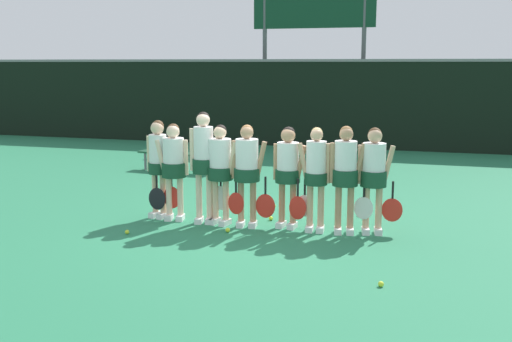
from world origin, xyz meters
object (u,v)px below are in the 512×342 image
(player_2, at_px, (204,158))
(player_6, at_px, (316,172))
(tennis_ball_3, at_px, (350,225))
(player_3, at_px, (221,166))
(tennis_ball_5, at_px, (127,232))
(player_8, at_px, (374,171))
(tennis_ball_0, at_px, (359,214))
(bench_courtside, at_px, (178,155))
(tennis_ball_6, at_px, (271,218))
(player_1, at_px, (173,163))
(tennis_ball_1, at_px, (381,284))
(scoreboard, at_px, (314,10))
(tennis_ball_2, at_px, (160,195))
(tennis_ball_7, at_px, (228,230))
(player_5, at_px, (288,168))
(player_4, at_px, (247,167))
(player_7, at_px, (346,171))
(player_0, at_px, (159,161))
(tennis_ball_8, at_px, (274,206))

(player_2, height_order, player_6, player_2)
(tennis_ball_3, bearing_deg, player_2, -170.10)
(player_3, distance_m, tennis_ball_5, 1.78)
(player_8, distance_m, tennis_ball_0, 1.39)
(bench_courtside, height_order, tennis_ball_6, bench_courtside)
(player_3, xyz_separation_m, player_6, (1.54, 0.02, -0.02))
(player_1, relative_size, tennis_ball_1, 23.65)
(player_3, height_order, tennis_ball_3, player_3)
(player_8, xyz_separation_m, tennis_ball_6, (-1.69, 0.31, -0.93))
(scoreboard, distance_m, player_8, 11.08)
(tennis_ball_1, xyz_separation_m, tennis_ball_2, (-4.55, 3.69, -0.00))
(scoreboard, distance_m, tennis_ball_7, 11.57)
(scoreboard, relative_size, player_1, 3.38)
(player_2, bearing_deg, scoreboard, 82.03)
(tennis_ball_6, relative_size, tennis_ball_7, 0.99)
(scoreboard, distance_m, bench_courtside, 7.48)
(player_8, xyz_separation_m, tennis_ball_5, (-3.60, -1.09, -0.93))
(player_1, height_order, tennis_ball_5, player_1)
(player_5, xyz_separation_m, player_6, (0.45, -0.09, -0.02))
(player_5, xyz_separation_m, tennis_ball_1, (1.64, -2.20, -0.93))
(player_4, height_order, tennis_ball_2, player_4)
(tennis_ball_6, bearing_deg, tennis_ball_3, -1.60)
(tennis_ball_6, bearing_deg, player_7, -18.09)
(player_0, bearing_deg, tennis_ball_2, 123.76)
(tennis_ball_5, bearing_deg, player_5, 24.84)
(bench_courtside, bearing_deg, scoreboard, 76.95)
(player_2, bearing_deg, tennis_ball_3, 0.65)
(tennis_ball_5, bearing_deg, player_6, 19.53)
(tennis_ball_5, bearing_deg, tennis_ball_0, 32.21)
(bench_courtside, xyz_separation_m, player_0, (1.46, -4.12, 0.57))
(player_3, xyz_separation_m, player_5, (1.08, 0.11, -0.00))
(player_2, relative_size, player_5, 1.13)
(player_7, height_order, tennis_ball_3, player_7)
(player_8, xyz_separation_m, tennis_ball_1, (0.31, -2.24, -0.93))
(player_0, height_order, tennis_ball_7, player_0)
(player_8, bearing_deg, player_3, 173.08)
(player_2, xyz_separation_m, tennis_ball_5, (-0.91, -0.96, -1.05))
(player_1, distance_m, player_6, 2.38)
(player_4, height_order, player_7, player_7)
(player_0, relative_size, tennis_ball_2, 24.61)
(player_1, relative_size, tennis_ball_0, 24.07)
(player_6, bearing_deg, player_8, 3.82)
(player_2, relative_size, tennis_ball_0, 27.17)
(player_1, xyz_separation_m, tennis_ball_0, (2.94, 1.08, -0.92))
(tennis_ball_3, relative_size, tennis_ball_8, 1.00)
(tennis_ball_8, bearing_deg, tennis_ball_3, -31.23)
(player_8, xyz_separation_m, tennis_ball_8, (-1.87, 1.17, -0.93))
(scoreboard, relative_size, player_8, 3.33)
(scoreboard, height_order, player_0, scoreboard)
(tennis_ball_1, relative_size, tennis_ball_6, 0.96)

